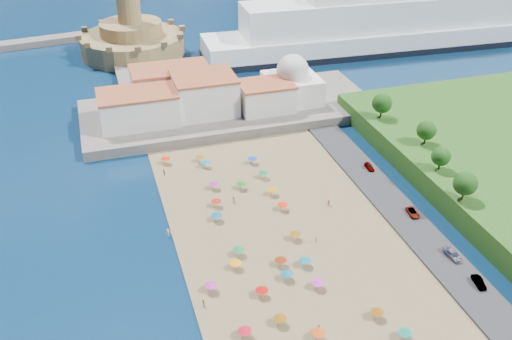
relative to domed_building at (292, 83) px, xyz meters
name	(u,v)px	position (x,y,z in m)	size (l,w,h in m)	color
ground	(273,267)	(-30.00, -71.00, -8.97)	(700.00, 700.00, 0.00)	#071938
terrace	(229,110)	(-20.00, 2.00, -7.47)	(90.00, 36.00, 3.00)	#59544C
jetty	(144,79)	(-42.00, 37.00, -7.77)	(18.00, 70.00, 2.40)	#59544C
waterfront_buildings	(186,95)	(-33.05, 2.64, -1.10)	(57.00, 29.00, 11.00)	silver
domed_building	(292,83)	(0.00, 0.00, 0.00)	(16.00, 16.00, 15.00)	silver
fortress	(132,38)	(-42.00, 67.00, -2.29)	(40.00, 40.00, 32.40)	#9C804E
cruise_ship	(390,25)	(57.51, 43.56, 0.77)	(151.32, 28.77, 32.89)	black
beach_parasols	(285,295)	(-31.36, -81.72, -6.83)	(32.12, 114.54, 2.20)	gray
beachgoers	(263,268)	(-32.58, -72.00, -7.81)	(39.67, 101.83, 1.89)	tan
parked_cars	(450,252)	(6.00, -78.98, -7.60)	(2.51, 74.50, 1.45)	gray
hillside_trees	(510,204)	(18.95, -78.20, 1.20)	(18.06, 108.00, 7.65)	#382314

